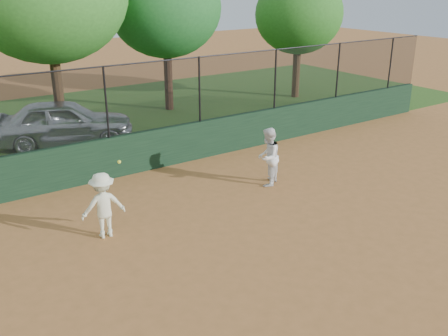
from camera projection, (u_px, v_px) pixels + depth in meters
ground at (253, 264)px, 10.03m from camera, size 80.00×80.00×0.00m
back_wall at (127, 154)px, 14.44m from camera, size 26.00×0.20×1.20m
grass_strip at (64, 127)px, 19.28m from camera, size 36.00×12.00×0.01m
parked_car at (64, 122)px, 17.02m from camera, size 4.91×3.35×1.55m
player_second at (268, 157)px, 13.60m from camera, size 1.00×0.96×1.62m
player_main at (103, 205)px, 10.86m from camera, size 1.03×0.79×1.86m
fence_assembly at (122, 99)px, 13.84m from camera, size 26.00×0.06×2.00m
tree_3 at (166, 8)px, 20.36m from camera, size 4.70×4.27×6.29m
tree_4 at (299, 14)px, 22.84m from camera, size 4.19×3.81×5.66m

